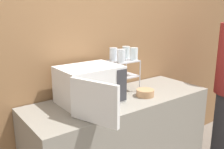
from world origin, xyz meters
name	(u,v)px	position (x,y,z in m)	size (l,w,h in m)	color
wall_back	(98,51)	(0.00, 0.65, 1.30)	(8.00, 0.06, 2.60)	olive
counter	(121,145)	(0.00, 0.31, 0.47)	(1.67, 0.61, 0.93)	gray
microwave	(90,85)	(-0.29, 0.35, 1.09)	(0.52, 0.73, 0.30)	silver
dish_rack	(123,69)	(0.13, 0.43, 1.15)	(0.25, 0.21, 0.30)	#B2B2B7
glass_front_left	(121,56)	(0.05, 0.38, 1.29)	(0.07, 0.07, 0.11)	silver
glass_back_right	(126,52)	(0.21, 0.49, 1.29)	(0.07, 0.07, 0.11)	silver
glass_front_right	(134,54)	(0.21, 0.38, 1.29)	(0.07, 0.07, 0.11)	silver
glass_back_left	(113,54)	(0.05, 0.49, 1.29)	(0.07, 0.07, 0.11)	silver
bowl	(145,93)	(0.19, 0.21, 0.96)	(0.16, 0.16, 0.06)	#AD7F56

